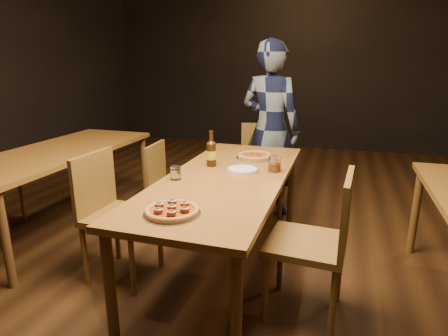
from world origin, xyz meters
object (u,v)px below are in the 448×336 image
(plate_stack, at_px, (242,170))
(water_glass, at_px, (176,173))
(chair_main_sw, at_px, (176,187))
(chair_main_e, at_px, (306,242))
(diner, at_px, (270,129))
(table_main, at_px, (226,186))
(pizza_meatball, at_px, (172,210))
(chair_main_nw, at_px, (121,215))
(beer_bottle, at_px, (211,154))
(chair_end, at_px, (262,168))
(table_left, at_px, (57,157))
(amber_glass, at_px, (275,164))
(pizza_margherita, at_px, (255,156))

(plate_stack, height_order, water_glass, water_glass)
(chair_main_sw, distance_m, chair_main_e, 1.51)
(diner, bearing_deg, table_main, 104.18)
(chair_main_sw, distance_m, pizza_meatball, 1.45)
(chair_main_nw, xyz_separation_m, beer_bottle, (0.51, 0.47, 0.37))
(chair_main_e, bearing_deg, water_glass, -94.18)
(chair_end, bearing_deg, plate_stack, -98.69)
(plate_stack, bearing_deg, diner, 91.11)
(chair_main_sw, bearing_deg, table_main, -134.21)
(pizza_meatball, relative_size, diner, 0.17)
(table_left, distance_m, water_glass, 1.48)
(chair_main_nw, relative_size, chair_end, 1.01)
(table_main, bearing_deg, chair_main_nw, -158.78)
(chair_main_e, height_order, pizza_meatball, chair_main_e)
(beer_bottle, bearing_deg, table_left, 176.47)
(beer_bottle, relative_size, amber_glass, 2.35)
(table_main, distance_m, pizza_margherita, 0.55)
(chair_main_sw, bearing_deg, table_left, 99.37)
(pizza_meatball, bearing_deg, table_main, 84.78)
(chair_main_nw, xyz_separation_m, amber_glass, (0.99, 0.48, 0.33))
(chair_main_nw, bearing_deg, beer_bottle, -45.51)
(water_glass, bearing_deg, amber_glass, 33.10)
(chair_end, distance_m, plate_stack, 1.15)
(beer_bottle, height_order, diner, diner)
(chair_end, bearing_deg, chair_main_nw, -127.31)
(chair_main_sw, xyz_separation_m, diner, (0.71, 0.76, 0.44))
(chair_end, distance_m, amber_glass, 1.14)
(chair_main_sw, bearing_deg, beer_bottle, -130.22)
(table_left, bearing_deg, amber_glass, -2.52)
(beer_bottle, distance_m, water_glass, 0.41)
(pizza_margherita, relative_size, diner, 0.17)
(chair_main_nw, height_order, chair_main_sw, chair_main_nw)
(table_main, distance_m, chair_end, 1.27)
(chair_main_nw, relative_size, pizza_meatball, 3.15)
(chair_main_nw, bearing_deg, chair_main_sw, -1.35)
(table_main, relative_size, pizza_margherita, 6.66)
(pizza_meatball, bearing_deg, chair_end, 88.23)
(table_left, height_order, plate_stack, plate_stack)
(table_main, height_order, plate_stack, plate_stack)
(chair_end, bearing_deg, diner, 30.32)
(chair_main_sw, xyz_separation_m, chair_end, (0.64, 0.70, 0.04))
(pizza_margherita, distance_m, diner, 0.78)
(chair_end, relative_size, water_glass, 10.40)
(table_main, relative_size, chair_main_e, 2.08)
(pizza_margherita, bearing_deg, pizza_meatball, -96.49)
(table_left, relative_size, pizza_margherita, 6.66)
(pizza_meatball, distance_m, plate_stack, 0.89)
(table_left, xyz_separation_m, chair_end, (1.69, 0.95, -0.21))
(table_left, bearing_deg, chair_main_sw, 13.36)
(chair_main_e, distance_m, water_glass, 0.96)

